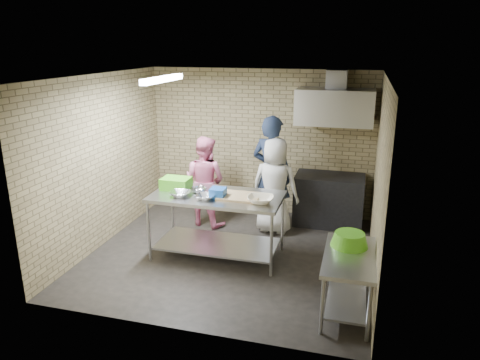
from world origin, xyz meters
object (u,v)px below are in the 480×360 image
(green_crate, at_px, (176,183))
(woman_pink, at_px, (205,181))
(man_navy, at_px, (272,174))
(side_counter, at_px, (348,283))
(woman_white, at_px, (275,186))
(blue_tub, at_px, (218,193))
(bottle_red, at_px, (338,110))
(stove, at_px, (329,200))
(bottle_green, at_px, (362,111))
(prep_table, at_px, (217,225))
(green_basin, at_px, (349,239))

(green_crate, relative_size, woman_pink, 0.27)
(man_navy, xyz_separation_m, woman_pink, (-1.18, -0.09, -0.20))
(side_counter, distance_m, woman_white, 2.57)
(blue_tub, xyz_separation_m, woman_white, (0.61, 1.23, -0.22))
(blue_tub, relative_size, bottle_red, 1.20)
(green_crate, bearing_deg, stove, 35.68)
(blue_tub, xyz_separation_m, bottle_red, (1.53, 2.06, 0.98))
(side_counter, bearing_deg, bottle_green, 90.00)
(prep_table, bearing_deg, side_counter, -27.37)
(green_basin, height_order, woman_pink, woman_pink)
(woman_pink, bearing_deg, side_counter, 153.07)
(bottle_red, bearing_deg, woman_pink, -159.28)
(man_navy, bearing_deg, blue_tub, 86.37)
(green_crate, height_order, man_navy, man_navy)
(stove, relative_size, woman_pink, 0.75)
(woman_white, bearing_deg, prep_table, 65.49)
(prep_table, xyz_separation_m, side_counter, (1.98, -1.03, -0.11))
(prep_table, relative_size, side_counter, 1.62)
(bottle_green, xyz_separation_m, woman_white, (-1.32, -0.83, -1.19))
(man_navy, bearing_deg, woman_white, 146.40)
(blue_tub, height_order, man_navy, man_navy)
(side_counter, relative_size, woman_white, 0.73)
(bottle_red, bearing_deg, stove, -101.77)
(green_crate, relative_size, blue_tub, 2.00)
(side_counter, relative_size, blue_tub, 5.54)
(woman_pink, height_order, woman_white, woman_white)
(prep_table, relative_size, green_basin, 4.24)
(side_counter, relative_size, green_basin, 2.61)
(side_counter, xyz_separation_m, woman_pink, (-2.58, 2.17, 0.43))
(stove, bearing_deg, green_basin, -80.24)
(bottle_green, height_order, woman_pink, bottle_green)
(woman_white, bearing_deg, bottle_green, -141.91)
(green_basin, bearing_deg, green_crate, 161.39)
(woman_white, bearing_deg, green_basin, 130.17)
(side_counter, xyz_separation_m, green_basin, (-0.02, 0.25, 0.46))
(green_crate, xyz_separation_m, woman_pink, (0.10, 1.02, -0.26))
(green_basin, bearing_deg, side_counter, -85.43)
(woman_pink, bearing_deg, prep_table, 130.75)
(prep_table, bearing_deg, green_crate, 170.27)
(green_basin, bearing_deg, woman_pink, 143.20)
(green_crate, xyz_separation_m, man_navy, (1.28, 1.11, -0.06))
(green_basin, height_order, man_navy, man_navy)
(bottle_red, relative_size, woman_pink, 0.11)
(blue_tub, relative_size, woman_white, 0.13)
(prep_table, distance_m, woman_white, 1.35)
(prep_table, xyz_separation_m, blue_tub, (0.05, -0.10, 0.56))
(bottle_red, height_order, woman_white, bottle_red)
(prep_table, xyz_separation_m, man_navy, (0.58, 1.23, 0.51))
(bottle_red, distance_m, woman_white, 1.73)
(stove, relative_size, green_basin, 2.61)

